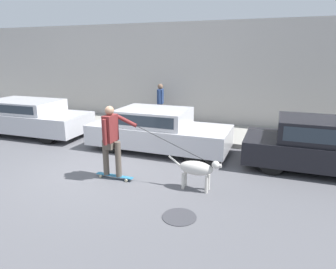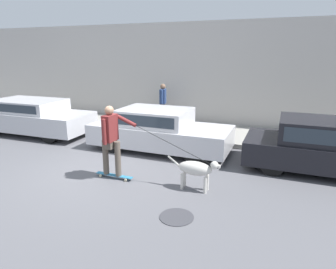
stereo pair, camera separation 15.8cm
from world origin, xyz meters
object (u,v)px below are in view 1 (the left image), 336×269
(pedestrian_with_bag, at_px, (160,102))
(parked_car_0, at_px, (29,117))
(parked_car_1, at_px, (158,131))
(dog, at_px, (197,169))
(parked_car_2, at_px, (323,146))
(skateboarder, at_px, (111,138))

(pedestrian_with_bag, bearing_deg, parked_car_0, 22.38)
(parked_car_1, height_order, dog, parked_car_1)
(dog, bearing_deg, parked_car_2, 41.70)
(parked_car_2, bearing_deg, parked_car_1, 179.28)
(parked_car_2, bearing_deg, pedestrian_with_bag, 152.37)
(parked_car_0, bearing_deg, skateboarder, -27.86)
(parked_car_1, height_order, parked_car_2, parked_car_2)
(skateboarder, bearing_deg, parked_car_1, 86.47)
(parked_car_0, distance_m, dog, 7.43)
(dog, distance_m, pedestrian_with_bag, 6.02)
(parked_car_1, relative_size, pedestrian_with_bag, 2.72)
(parked_car_0, bearing_deg, pedestrian_with_bag, 33.51)
(parked_car_1, bearing_deg, skateboarder, -94.04)
(parked_car_2, bearing_deg, dog, -140.32)
(parked_car_2, relative_size, skateboarder, 1.36)
(pedestrian_with_bag, bearing_deg, parked_car_2, 139.97)
(skateboarder, relative_size, pedestrian_with_bag, 1.83)
(parked_car_0, height_order, pedestrian_with_bag, pedestrian_with_bag)
(parked_car_0, relative_size, parked_car_1, 1.03)
(parked_car_0, height_order, parked_car_1, parked_car_1)
(parked_car_1, relative_size, parked_car_2, 1.09)
(parked_car_1, xyz_separation_m, pedestrian_with_bag, (-1.11, 2.89, 0.41))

